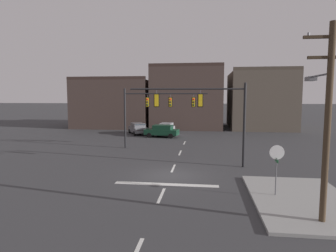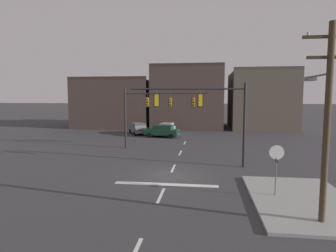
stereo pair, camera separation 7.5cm
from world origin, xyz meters
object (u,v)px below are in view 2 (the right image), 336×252
(stop_sign, at_px, (276,158))
(car_lot_farside, at_px, (162,131))
(signal_mast_near_side, at_px, (209,109))
(car_lot_nearside, at_px, (138,128))
(signal_mast_far_side, at_px, (153,107))
(utility_pole, at_px, (326,115))
(car_lot_middle, at_px, (167,128))

(stop_sign, xyz_separation_m, car_lot_farside, (-9.36, 21.79, -1.29))
(car_lot_farside, bearing_deg, stop_sign, -66.76)
(signal_mast_near_side, bearing_deg, car_lot_nearside, 118.58)
(signal_mast_near_side, xyz_separation_m, signal_mast_far_side, (-5.64, 7.14, -0.10))
(stop_sign, xyz_separation_m, utility_pole, (1.17, -2.93, 2.48))
(car_lot_farside, xyz_separation_m, utility_pole, (10.53, -24.72, 3.77))
(car_lot_middle, bearing_deg, signal_mast_near_side, -72.53)
(stop_sign, relative_size, utility_pole, 0.34)
(car_lot_middle, bearing_deg, signal_mast_far_side, -89.61)
(stop_sign, distance_m, car_lot_nearside, 27.81)
(signal_mast_far_side, relative_size, stop_sign, 3.03)
(signal_mast_near_side, distance_m, utility_pole, 10.50)
(signal_mast_far_side, height_order, stop_sign, signal_mast_far_side)
(signal_mast_far_side, distance_m, stop_sign, 16.53)
(car_lot_nearside, xyz_separation_m, car_lot_farside, (3.87, -2.63, 0.00))
(car_lot_nearside, distance_m, utility_pole, 31.14)
(car_lot_nearside, bearing_deg, utility_pole, -62.23)
(signal_mast_near_side, distance_m, stop_sign, 7.70)
(signal_mast_far_side, bearing_deg, stop_sign, -56.28)
(car_lot_nearside, distance_m, car_lot_middle, 4.07)
(car_lot_nearside, bearing_deg, stop_sign, -61.55)
(car_lot_farside, bearing_deg, signal_mast_near_side, -68.94)
(signal_mast_near_side, bearing_deg, stop_sign, -61.91)
(car_lot_middle, height_order, car_lot_farside, same)
(stop_sign, relative_size, car_lot_farside, 0.61)
(stop_sign, height_order, car_lot_middle, stop_sign)
(stop_sign, bearing_deg, utility_pole, -68.19)
(signal_mast_near_side, height_order, car_lot_nearside, signal_mast_near_side)
(signal_mast_near_side, distance_m, car_lot_nearside, 20.74)
(signal_mast_near_side, bearing_deg, utility_pole, -63.80)
(signal_mast_far_side, xyz_separation_m, car_lot_nearside, (-4.13, 10.79, -3.48))
(signal_mast_far_side, xyz_separation_m, utility_pole, (10.27, -16.56, 0.29))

